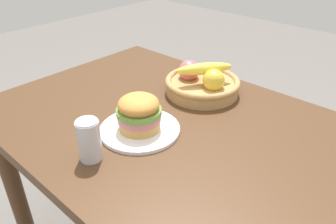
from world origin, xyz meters
The scene contains 5 objects.
dining_table centered at (0.00, 0.00, 0.65)m, with size 1.40×0.90×0.75m.
plate centered at (-0.09, -0.11, 0.76)m, with size 0.26×0.26×0.01m, color white.
sandwich centered at (-0.09, -0.11, 0.82)m, with size 0.14×0.14×0.12m.
soda_can centered at (-0.09, -0.30, 0.81)m, with size 0.07×0.07×0.13m.
fruit_basket centered at (-0.10, 0.24, 0.79)m, with size 0.29×0.29×0.14m.
Camera 1 is at (0.58, -0.71, 1.35)m, focal length 35.36 mm.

